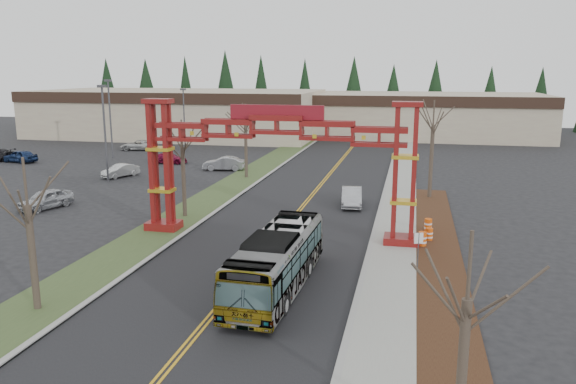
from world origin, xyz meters
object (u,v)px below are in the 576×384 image
(transit_bus, at_px, (277,261))
(parked_car_far_a, at_px, (224,163))
(bare_tree_right_far, at_px, (433,127))
(street_sign, at_px, (418,244))
(bare_tree_median_far, at_px, (246,125))
(retail_building_east, at_px, (424,115))
(bare_tree_median_mid, at_px, (182,148))
(retail_building_west, at_px, (179,113))
(parked_car_mid_a, at_px, (169,158))
(light_pole_mid, at_px, (110,113))
(parked_car_mid_b, at_px, (20,156))
(parked_car_near_a, at_px, (46,199))
(barrel_south, at_px, (422,240))
(parked_car_near_b, at_px, (120,171))
(bare_tree_right_near, at_px, (467,300))
(gateway_arch, at_px, (277,147))
(light_pole_far, at_px, (184,115))
(barrel_mid, at_px, (429,235))
(bare_tree_median_near, at_px, (27,206))
(barrel_north, at_px, (428,226))
(silver_sedan, at_px, (352,197))
(parked_car_far_b, at_px, (138,145))
(light_pole_near, at_px, (105,126))

(transit_bus, bearing_deg, parked_car_far_a, 115.13)
(bare_tree_right_far, xyz_separation_m, street_sign, (-1.05, -18.59, -4.53))
(bare_tree_median_far, xyz_separation_m, bare_tree_right_far, (18.00, -5.56, 0.77))
(retail_building_east, bearing_deg, bare_tree_median_mid, -107.16)
(retail_building_west, bearing_deg, parked_car_mid_a, -69.10)
(transit_bus, xyz_separation_m, bare_tree_median_far, (-10.12, 28.31, 3.83))
(light_pole_mid, bearing_deg, transit_bus, -51.00)
(transit_bus, xyz_separation_m, parked_car_mid_b, (-39.23, 31.87, -0.74))
(parked_car_mid_a, relative_size, parked_car_mid_b, 0.95)
(parked_car_near_a, relative_size, barrel_south, 4.58)
(parked_car_near_b, xyz_separation_m, bare_tree_right_near, (30.77, -36.90, 4.05))
(gateway_arch, relative_size, light_pole_far, 2.17)
(bare_tree_median_far, distance_m, light_pole_mid, 21.97)
(gateway_arch, distance_m, retail_building_east, 62.80)
(transit_bus, distance_m, bare_tree_right_far, 24.52)
(gateway_arch, bearing_deg, street_sign, -26.93)
(retail_building_west, bearing_deg, bare_tree_right_far, -44.94)
(retail_building_west, xyz_separation_m, parked_car_mid_a, (10.53, -27.58, -3.15))
(retail_building_east, distance_m, barrel_mid, 60.84)
(retail_building_east, xyz_separation_m, light_pole_mid, (-38.06, -33.39, 2.08))
(bare_tree_median_near, bearing_deg, parked_car_mid_a, 106.06)
(bare_tree_median_near, height_order, barrel_north, bare_tree_median_near)
(gateway_arch, distance_m, light_pole_mid, 40.04)
(transit_bus, xyz_separation_m, bare_tree_median_mid, (-10.12, 12.39, 3.70))
(street_sign, relative_size, barrel_mid, 2.46)
(retail_building_west, height_order, barrel_north, retail_building_west)
(bare_tree_median_mid, relative_size, light_pole_mid, 0.75)
(gateway_arch, xyz_separation_m, bare_tree_median_far, (-8.00, 19.60, -0.66))
(bare_tree_right_far, bearing_deg, bare_tree_median_near, -123.20)
(bare_tree_median_near, height_order, light_pole_mid, light_pole_mid)
(retail_building_west, bearing_deg, light_pole_far, -64.65)
(silver_sedan, xyz_separation_m, bare_tree_median_far, (-11.80, 9.81, 4.59))
(barrel_mid, bearing_deg, street_sign, -97.35)
(gateway_arch, height_order, bare_tree_right_near, gateway_arch)
(street_sign, bearing_deg, parked_car_near_a, 164.10)
(parked_car_far_b, distance_m, bare_tree_right_near, 67.67)
(retail_building_west, xyz_separation_m, barrel_north, (39.67, -50.67, -3.29))
(parked_car_near_b, relative_size, bare_tree_median_mid, 0.55)
(parked_car_far_b, relative_size, light_pole_far, 0.59)
(barrel_mid, bearing_deg, bare_tree_median_far, 133.85)
(parked_car_near_a, bearing_deg, parked_car_far_a, 84.04)
(bare_tree_median_far, xyz_separation_m, bare_tree_right_near, (18.00, -39.26, -0.62))
(light_pole_near, bearing_deg, parked_car_far_a, 42.97)
(bare_tree_median_mid, bearing_deg, barrel_north, -1.25)
(parked_car_far_a, xyz_separation_m, barrel_mid, (21.35, -22.13, -0.31))
(parked_car_near_a, relative_size, parked_car_mid_b, 1.01)
(parked_car_mid_b, distance_m, bare_tree_median_near, 46.97)
(light_pole_near, relative_size, barrel_south, 9.57)
(parked_car_mid_a, bearing_deg, barrel_north, -130.08)
(light_pole_near, bearing_deg, retail_building_east, 56.85)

